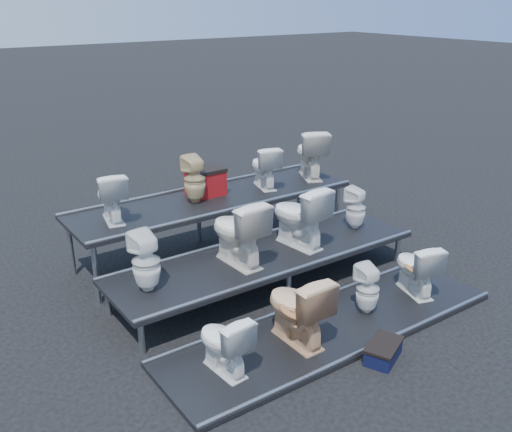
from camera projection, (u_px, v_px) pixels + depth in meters
ground at (266, 286)px, 7.55m from camera, size 80.00×80.00×0.00m
tier_front at (332, 328)px, 6.55m from camera, size 4.20×1.20×0.06m
tier_mid at (266, 270)px, 7.47m from camera, size 4.20×1.20×0.46m
tier_back at (215, 225)px, 8.39m from camera, size 4.20×1.20×0.86m
toilet_0 at (224, 343)px, 5.64m from camera, size 0.42×0.67×0.65m
toilet_1 at (297, 308)px, 6.11m from camera, size 0.46×0.81×0.82m
toilet_2 at (368, 289)px, 6.71m from camera, size 0.30×0.31×0.61m
toilet_3 at (416, 267)px, 7.15m from camera, size 0.57×0.77×0.70m
toilet_4 at (146, 262)px, 6.37m from camera, size 0.34×0.35×0.71m
toilet_5 at (238, 231)px, 7.00m from camera, size 0.51×0.86×0.85m
toilet_6 at (299, 216)px, 7.51m from camera, size 0.56×0.87×0.85m
toilet_7 at (356, 208)px, 8.11m from camera, size 0.34×0.34×0.61m
toilet_8 at (111, 196)px, 7.30m from camera, size 0.49×0.71×0.66m
toilet_9 at (195, 179)px, 7.95m from camera, size 0.31×0.31×0.67m
toilet_10 at (264, 166)px, 8.60m from camera, size 0.52×0.71×0.65m
toilet_11 at (310, 153)px, 9.05m from camera, size 0.73×0.89×0.79m
red_crate at (205, 183)px, 8.30m from camera, size 0.50×0.41×0.36m
step_stool at (383, 352)px, 6.01m from camera, size 0.53×0.44×0.17m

